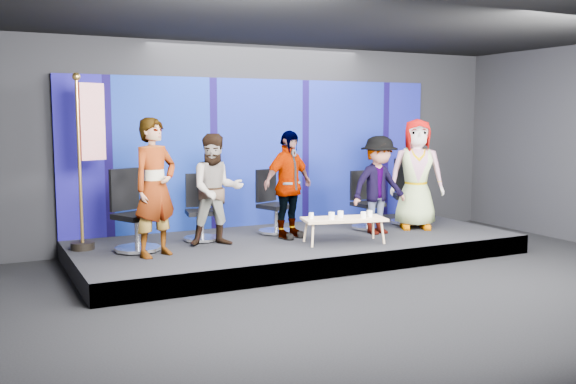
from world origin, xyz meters
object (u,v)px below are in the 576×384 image
at_px(panelist_a, 155,187).
at_px(panelist_e, 416,174).
at_px(mug_c, 341,214).
at_px(chair_b, 201,219).
at_px(mug_b, 332,216).
at_px(panelist_d, 379,185).
at_px(chair_e, 408,202).
at_px(chair_d, 366,210).
at_px(flag_stand, 88,157).
at_px(chair_c, 274,212).
at_px(mug_a, 311,216).
at_px(chair_a, 134,224).
at_px(coffee_table, 344,220).
at_px(mug_e, 370,214).
at_px(mug_d, 363,215).
at_px(panelist_c, 288,185).
at_px(panelist_b, 216,190).

height_order(panelist_a, panelist_e, panelist_a).
bearing_deg(panelist_a, mug_c, -31.33).
bearing_deg(chair_b, mug_b, -27.28).
height_order(panelist_d, chair_e, panelist_d).
xyz_separation_m(chair_d, flag_stand, (-4.58, 0.40, 1.03)).
xyz_separation_m(mug_b, mug_c, (0.22, 0.10, -0.00)).
xyz_separation_m(panelist_a, mug_c, (2.81, -0.31, -0.52)).
bearing_deg(panelist_d, flag_stand, 163.76).
height_order(chair_c, chair_d, chair_c).
bearing_deg(panelist_d, mug_a, -175.07).
distance_m(chair_b, panelist_d, 2.96).
distance_m(panelist_d, mug_b, 1.32).
bearing_deg(mug_a, mug_b, -44.55).
xyz_separation_m(chair_a, chair_e, (5.03, 0.19, -0.01)).
height_order(coffee_table, flag_stand, flag_stand).
relative_size(mug_e, flag_stand, 0.04).
height_order(chair_c, mug_d, chair_c).
xyz_separation_m(panelist_c, mug_c, (0.57, -0.68, -0.42)).
xyz_separation_m(panelist_d, flag_stand, (-4.50, 0.90, 0.54)).
xyz_separation_m(panelist_b, panelist_d, (2.74, -0.28, -0.03)).
relative_size(chair_a, chair_e, 1.01).
bearing_deg(coffee_table, mug_b, -170.99).
bearing_deg(chair_b, chair_e, 7.19).
distance_m(coffee_table, flag_stand, 3.94).
distance_m(panelist_b, chair_e, 3.85).
relative_size(panelist_b, mug_a, 19.15).
distance_m(panelist_d, mug_d, 0.97).
distance_m(chair_b, mug_a, 1.75).
distance_m(mug_d, mug_e, 0.18).
distance_m(chair_b, chair_c, 1.28).
distance_m(chair_a, panelist_d, 4.00).
relative_size(panelist_a, flag_stand, 0.75).
distance_m(panelist_c, panelist_e, 2.40).
distance_m(chair_c, mug_e, 1.69).
bearing_deg(coffee_table, panelist_a, 172.55).
height_order(chair_e, mug_a, chair_e).
distance_m(panelist_d, panelist_e, 0.89).
height_order(panelist_d, coffee_table, panelist_d).
xyz_separation_m(panelist_c, mug_d, (0.84, -0.90, -0.42)).
xyz_separation_m(panelist_a, coffee_table, (2.83, -0.37, -0.61)).
height_order(chair_d, chair_e, chair_e).
distance_m(chair_c, mug_b, 1.34).
distance_m(chair_b, panelist_c, 1.47).
xyz_separation_m(chair_a, mug_d, (3.28, -1.00, 0.05)).
bearing_deg(panelist_c, panelist_d, -31.29).
bearing_deg(chair_c, mug_d, -78.01).
bearing_deg(flag_stand, coffee_table, -43.92).
distance_m(panelist_a, coffee_table, 2.92).
relative_size(panelist_d, mug_e, 16.11).
xyz_separation_m(panelist_d, mug_b, (-1.17, -0.47, -0.37)).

